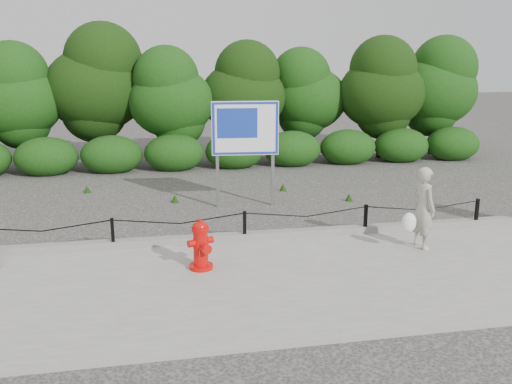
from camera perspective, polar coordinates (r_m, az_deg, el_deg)
name	(u,v)px	position (r m, az deg, el deg)	size (l,w,h in m)	color
ground	(245,244)	(10.70, -1.20, -5.52)	(90.00, 90.00, 0.00)	#2D2B28
sidewalk	(266,282)	(8.85, 1.03, -9.49)	(14.00, 4.00, 0.08)	gray
curb	(244,236)	(10.70, -1.25, -4.68)	(14.00, 0.22, 0.14)	slate
chain_barrier	(245,222)	(10.56, -1.21, -3.19)	(10.06, 0.06, 0.60)	black
treeline	(212,90)	(19.07, -4.64, 10.62)	(20.33, 3.65, 4.65)	black
fire_hydrant	(201,245)	(9.20, -5.82, -5.60)	(0.53, 0.53, 0.87)	red
pedestrian	(422,209)	(10.54, 17.12, -1.68)	(0.72, 0.62, 1.55)	#A09D89
advertising_sign	(245,133)	(13.05, -1.16, 6.22)	(1.61, 0.24, 2.58)	slate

